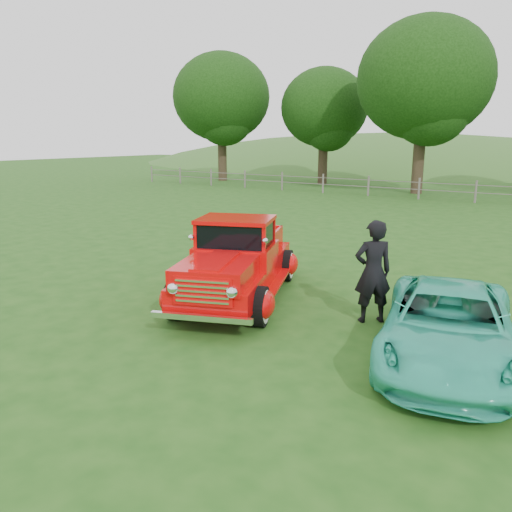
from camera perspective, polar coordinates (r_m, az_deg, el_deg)
The scene contains 9 objects.
ground at distance 8.99m, azimuth -2.91°, elevation -8.91°, with size 140.00×140.00×0.00m, color #1D4B14.
distant_hills at distance 67.23m, azimuth 25.72°, elevation 5.26°, with size 116.00×60.00×18.00m.
fence_line at distance 29.23m, azimuth 23.82°, elevation 6.75°, with size 48.00×0.12×1.20m.
tree_far_west at distance 41.24m, azimuth -3.97°, elevation 17.63°, with size 7.60×7.60×9.93m.
tree_mid_west at distance 38.66m, azimuth 7.82°, elevation 16.44°, with size 6.40×6.40×8.46m.
tree_near_west at distance 33.09m, azimuth 18.69°, elevation 18.59°, with size 8.00×8.00×10.42m.
red_pickup at distance 10.70m, azimuth -2.20°, elevation -0.75°, with size 3.47×5.28×1.78m.
teal_sedan at distance 8.30m, azimuth 21.13°, elevation -7.44°, with size 1.94×4.21×1.17m, color #2FBE9D.
man at distance 9.53m, azimuth 13.22°, elevation -1.76°, with size 0.71×0.47×1.95m, color black.
Camera 1 is at (4.97, -6.67, 3.41)m, focal length 35.00 mm.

